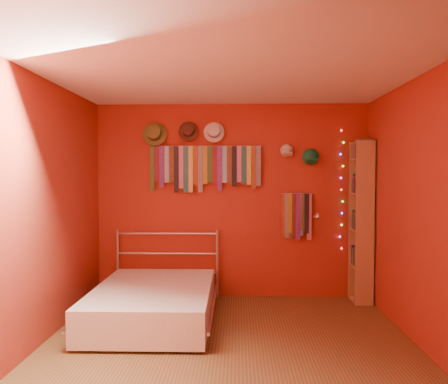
# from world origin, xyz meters

# --- Properties ---
(ground) EXTENTS (3.50, 3.50, 0.00)m
(ground) POSITION_xyz_m (0.00, 0.00, 0.00)
(ground) COLOR brown
(ground) RESTS_ON ground
(back_wall) EXTENTS (3.50, 0.02, 2.50)m
(back_wall) POSITION_xyz_m (0.00, 1.75, 1.25)
(back_wall) COLOR maroon
(back_wall) RESTS_ON ground
(right_wall) EXTENTS (0.02, 3.50, 2.50)m
(right_wall) POSITION_xyz_m (1.75, 0.00, 1.25)
(right_wall) COLOR maroon
(right_wall) RESTS_ON ground
(left_wall) EXTENTS (0.02, 3.50, 2.50)m
(left_wall) POSITION_xyz_m (-1.75, 0.00, 1.25)
(left_wall) COLOR maroon
(left_wall) RESTS_ON ground
(ceiling) EXTENTS (3.50, 3.50, 0.02)m
(ceiling) POSITION_xyz_m (0.00, 0.00, 2.50)
(ceiling) COLOR white
(ceiling) RESTS_ON back_wall
(tie_rack) EXTENTS (1.45, 0.03, 0.60)m
(tie_rack) POSITION_xyz_m (-0.35, 1.68, 1.71)
(tie_rack) COLOR silver
(tie_rack) RESTS_ON back_wall
(small_tie_rack) EXTENTS (0.40, 0.03, 0.60)m
(small_tie_rack) POSITION_xyz_m (0.84, 1.69, 1.08)
(small_tie_rack) COLOR silver
(small_tie_rack) RESTS_ON back_wall
(fedora_olive) EXTENTS (0.31, 0.17, 0.31)m
(fedora_olive) POSITION_xyz_m (-0.99, 1.65, 2.12)
(fedora_olive) COLOR brown
(fedora_olive) RESTS_ON back_wall
(fedora_brown) EXTENTS (0.26, 0.14, 0.26)m
(fedora_brown) POSITION_xyz_m (-0.55, 1.66, 2.15)
(fedora_brown) COLOR #482419
(fedora_brown) RESTS_ON back_wall
(fedora_white) EXTENTS (0.27, 0.14, 0.26)m
(fedora_white) POSITION_xyz_m (-0.23, 1.66, 2.14)
(fedora_white) COLOR silver
(fedora_white) RESTS_ON back_wall
(cap_white) EXTENTS (0.17, 0.21, 0.17)m
(cap_white) POSITION_xyz_m (0.70, 1.70, 1.90)
(cap_white) COLOR beige
(cap_white) RESTS_ON back_wall
(cap_green) EXTENTS (0.20, 0.25, 0.20)m
(cap_green) POSITION_xyz_m (1.01, 1.70, 1.82)
(cap_green) COLOR #176840
(cap_green) RESTS_ON back_wall
(fairy_lights) EXTENTS (0.06, 0.02, 1.53)m
(fairy_lights) POSITION_xyz_m (1.41, 1.71, 1.40)
(fairy_lights) COLOR #FF3333
(fairy_lights) RESTS_ON back_wall
(reading_lamp) EXTENTS (0.07, 0.28, 0.08)m
(reading_lamp) POSITION_xyz_m (1.07, 1.53, 1.07)
(reading_lamp) COLOR silver
(reading_lamp) RESTS_ON back_wall
(bookshelf) EXTENTS (0.25, 0.34, 2.00)m
(bookshelf) POSITION_xyz_m (1.66, 1.53, 1.02)
(bookshelf) COLOR #9F7248
(bookshelf) RESTS_ON ground
(bed) EXTENTS (1.34, 1.83, 0.88)m
(bed) POSITION_xyz_m (-0.83, 0.73, 0.21)
(bed) COLOR silver
(bed) RESTS_ON ground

